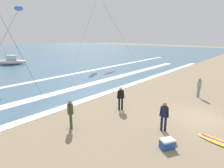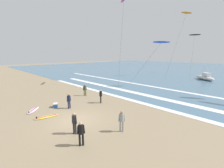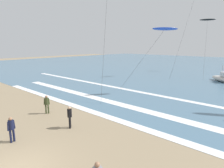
{
  "view_description": "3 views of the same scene",
  "coord_description": "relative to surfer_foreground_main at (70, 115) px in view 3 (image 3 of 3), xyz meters",
  "views": [
    {
      "loc": [
        -12.0,
        -2.91,
        5.02
      ],
      "look_at": [
        -2.35,
        5.17,
        1.78
      ],
      "focal_mm": 30.99,
      "sensor_mm": 36.0,
      "label": 1
    },
    {
      "loc": [
        11.02,
        -6.44,
        5.7
      ],
      "look_at": [
        -1.93,
        6.34,
        2.04
      ],
      "focal_mm": 24.37,
      "sensor_mm": 36.0,
      "label": 2
    },
    {
      "loc": [
        8.81,
        -3.06,
        5.86
      ],
      "look_at": [
        0.36,
        6.4,
        3.26
      ],
      "focal_mm": 31.17,
      "sensor_mm": 36.0,
      "label": 3
    }
  ],
  "objects": [
    {
      "name": "wave_foam_shoreline",
      "position": [
        3.92,
        3.34,
        -0.94
      ],
      "size": [
        43.41,
        0.8,
        0.01
      ],
      "primitive_type": "cube",
      "color": "white",
      "rests_on": "ocean_surface"
    },
    {
      "name": "wave_foam_mid_break",
      "position": [
        2.21,
        6.64,
        -0.94
      ],
      "size": [
        40.96,
        1.08,
        0.01
      ],
      "primitive_type": "cube",
      "color": "white",
      "rests_on": "ocean_surface"
    },
    {
      "name": "wave_foam_outer_break",
      "position": [
        2.42,
        12.22,
        -0.94
      ],
      "size": [
        57.09,
        0.76,
        0.01
      ],
      "primitive_type": "cube",
      "color": "white",
      "rests_on": "ocean_surface"
    },
    {
      "name": "surfer_foreground_main",
      "position": [
        0.0,
        0.0,
        0.0
      ],
      "size": [
        0.42,
        0.43,
        1.6
      ],
      "color": "black",
      "rests_on": "ground"
    },
    {
      "name": "surfer_right_near",
      "position": [
        -0.92,
        -3.58,
        0.0
      ],
      "size": [
        0.32,
        0.52,
        1.6
      ],
      "color": "#141938",
      "rests_on": "ground"
    },
    {
      "name": "surfer_left_near",
      "position": [
        -3.88,
        0.47,
        0.0
      ],
      "size": [
        0.33,
        0.48,
        1.6
      ],
      "color": "#384223",
      "rests_on": "ground"
    },
    {
      "name": "kite_blue_mid_center",
      "position": [
        0.14,
        13.41,
        6.6
      ],
      "size": [
        6.64,
        3.06,
        7.81
      ],
      "color": "blue",
      "rests_on": "ground"
    },
    {
      "name": "kite_black_far_right",
      "position": [
        -2.8,
        38.42,
        10.01
      ],
      "size": [
        5.46,
        13.27,
        11.28
      ],
      "color": "black",
      "rests_on": "ground"
    },
    {
      "name": "offshore_boat",
      "position": [
        4.02,
        26.65,
        -0.4
      ],
      "size": [
        5.12,
        4.58,
        2.7
      ],
      "color": "beige",
      "rests_on": "ground"
    }
  ]
}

